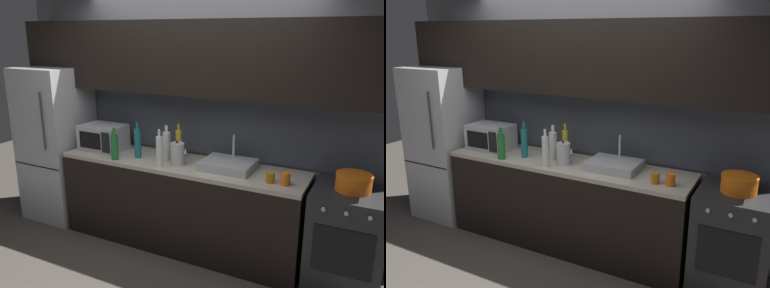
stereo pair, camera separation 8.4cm
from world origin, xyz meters
TOP-DOWN VIEW (x-y plane):
  - back_wall at (0.00, 1.20)m, footprint 4.25×0.44m
  - counter_run at (0.00, 0.90)m, footprint 2.51×0.60m
  - refrigerator at (-1.63, 0.90)m, footprint 0.68×0.69m
  - oven_range at (1.59, 0.90)m, footprint 0.60×0.62m
  - microwave at (-0.95, 0.92)m, footprint 0.46×0.35m
  - sink_basin at (0.50, 0.93)m, footprint 0.48×0.38m
  - kettle at (0.02, 0.83)m, footprint 0.17×0.14m
  - wine_bottle_clear at (-0.15, 0.91)m, footprint 0.08×0.08m
  - wine_bottle_teal at (-0.45, 0.84)m, footprint 0.07×0.07m
  - wine_bottle_white at (-0.10, 0.69)m, footprint 0.06×0.06m
  - wine_bottle_green at (-0.62, 0.68)m, footprint 0.07×0.07m
  - wine_bottle_yellow at (-0.08, 1.02)m, footprint 0.06×0.06m
  - mug_amber at (0.95, 0.77)m, footprint 0.08×0.08m
  - mug_orange at (1.08, 0.78)m, footprint 0.08×0.08m
  - cooking_pot at (1.60, 0.90)m, footprint 0.28×0.28m

SIDE VIEW (x-z plane):
  - counter_run at x=0.00m, z-range 0.00..0.90m
  - oven_range at x=1.59m, z-range 0.00..0.90m
  - refrigerator at x=-1.63m, z-range 0.00..1.76m
  - sink_basin at x=0.50m, z-range 0.79..1.09m
  - mug_amber at x=0.95m, z-range 0.90..0.99m
  - mug_orange at x=1.08m, z-range 0.90..1.01m
  - cooking_pot at x=1.60m, z-range 0.90..1.04m
  - kettle at x=0.02m, z-range 0.89..1.13m
  - wine_bottle_green at x=-0.62m, z-range 0.87..1.19m
  - microwave at x=-0.95m, z-range 0.90..1.17m
  - wine_bottle_yellow at x=-0.08m, z-range 0.87..1.23m
  - wine_bottle_clear at x=-0.15m, z-range 0.87..1.23m
  - wine_bottle_white at x=-0.10m, z-range 0.87..1.24m
  - wine_bottle_teal at x=-0.45m, z-range 0.87..1.24m
  - back_wall at x=0.00m, z-range 0.30..2.80m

